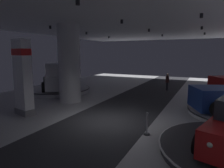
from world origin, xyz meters
TOP-DOWN VIEW (x-y plane):
  - ground at (0.00, 0.00)m, footprint 24.00×44.00m
  - ceiling_with_spotlights at (-0.00, -0.00)m, footprint 24.00×44.00m
  - column_left at (-4.42, 2.71)m, footprint 1.56×1.56m
  - brand_sign_pylon at (-4.79, -1.02)m, footprint 1.38×0.92m
  - display_platform_mid_left at (-7.65, 5.17)m, footprint 5.68×5.68m
  - pickup_truck_mid_left at (-7.44, 4.93)m, footprint 5.11×5.34m
  - visitor_walking_near at (1.15, 10.25)m, footprint 0.32×0.32m
  - stanchion_a at (2.36, -0.85)m, footprint 0.28×0.28m

SIDE VIEW (x-z plane):
  - ground at x=0.00m, z-range -0.05..0.00m
  - display_platform_mid_left at x=-7.65m, z-range 0.02..0.38m
  - stanchion_a at x=2.36m, z-range -0.13..0.88m
  - visitor_walking_near at x=1.15m, z-range 0.11..1.70m
  - pickup_truck_mid_left at x=-7.44m, z-range 0.15..2.45m
  - brand_sign_pylon at x=-4.79m, z-range 0.07..4.33m
  - column_left at x=-4.42m, z-range 0.00..5.50m
  - ceiling_with_spotlights at x=0.00m, z-range 5.35..5.74m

